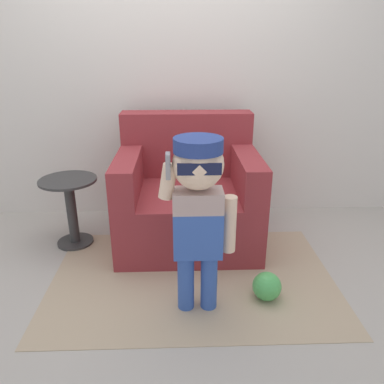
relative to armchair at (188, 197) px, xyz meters
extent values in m
plane|color=#ADA89E|center=(-0.14, -0.16, -0.35)|extent=(10.00, 10.00, 0.00)
cube|color=silver|center=(-0.14, 0.55, 0.95)|extent=(10.00, 0.05, 2.60)
cube|color=maroon|center=(0.00, -0.06, -0.13)|extent=(1.05, 0.90, 0.44)
cube|color=maroon|center=(0.00, 0.29, 0.35)|extent=(1.05, 0.21, 0.52)
cube|color=maroon|center=(-0.44, -0.16, 0.23)|extent=(0.17, 0.69, 0.28)
cube|color=maroon|center=(0.44, -0.16, 0.23)|extent=(0.17, 0.69, 0.28)
cylinder|color=#3356AD|center=(-0.03, -0.88, -0.17)|extent=(0.10, 0.10, 0.37)
cylinder|color=#3356AD|center=(0.10, -0.88, -0.17)|extent=(0.10, 0.10, 0.37)
cube|color=#3356AD|center=(0.03, -0.88, 0.15)|extent=(0.27, 0.15, 0.27)
cube|color=#B29993|center=(0.03, -0.88, 0.34)|extent=(0.27, 0.15, 0.12)
sphere|color=beige|center=(0.03, -0.88, 0.54)|extent=(0.27, 0.27, 0.27)
cylinder|color=navy|center=(0.03, -0.88, 0.64)|extent=(0.26, 0.26, 0.07)
cube|color=navy|center=(0.03, -0.76, 0.62)|extent=(0.15, 0.12, 0.01)
cube|color=#0F1433|center=(0.03, -1.00, 0.56)|extent=(0.22, 0.01, 0.06)
cylinder|color=beige|center=(0.21, -0.88, 0.20)|extent=(0.08, 0.08, 0.33)
cylinder|color=beige|center=(-0.12, -0.88, 0.45)|extent=(0.11, 0.08, 0.20)
cube|color=gray|center=(-0.12, -0.90, 0.54)|extent=(0.02, 0.07, 0.13)
cylinder|color=#333333|center=(-0.89, -0.07, -0.34)|extent=(0.28, 0.28, 0.02)
cylinder|color=#333333|center=(-0.89, -0.07, -0.09)|extent=(0.08, 0.08, 0.52)
cylinder|color=#333333|center=(-0.89, -0.07, 0.18)|extent=(0.42, 0.42, 0.02)
cube|color=tan|center=(0.02, -0.58, -0.35)|extent=(1.87, 1.25, 0.01)
sphere|color=#4CB256|center=(0.46, -0.82, -0.26)|extent=(0.18, 0.18, 0.18)
camera|label=1|loc=(-0.06, -2.71, 1.12)|focal=35.00mm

